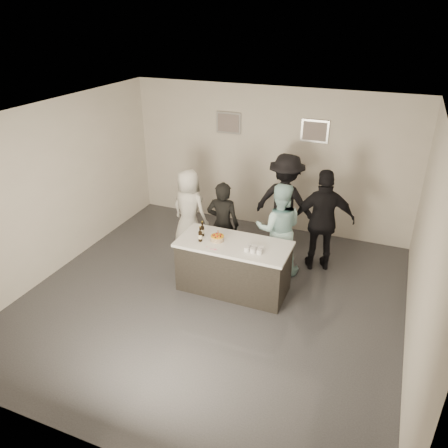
# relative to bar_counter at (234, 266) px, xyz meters

# --- Properties ---
(floor) EXTENTS (6.00, 6.00, 0.00)m
(floor) POSITION_rel_bar_counter_xyz_m (-0.22, -0.38, -0.45)
(floor) COLOR #3D3D42
(floor) RESTS_ON ground
(ceiling) EXTENTS (6.00, 6.00, 0.00)m
(ceiling) POSITION_rel_bar_counter_xyz_m (-0.22, -0.38, 2.55)
(ceiling) COLOR white
(wall_back) EXTENTS (6.00, 0.04, 3.00)m
(wall_back) POSITION_rel_bar_counter_xyz_m (-0.22, 2.62, 1.05)
(wall_back) COLOR silver
(wall_back) RESTS_ON ground
(wall_front) EXTENTS (6.00, 0.04, 3.00)m
(wall_front) POSITION_rel_bar_counter_xyz_m (-0.22, -3.38, 1.05)
(wall_front) COLOR silver
(wall_front) RESTS_ON ground
(wall_left) EXTENTS (0.04, 6.00, 3.00)m
(wall_left) POSITION_rel_bar_counter_xyz_m (-3.22, -0.38, 1.05)
(wall_left) COLOR silver
(wall_left) RESTS_ON ground
(wall_right) EXTENTS (0.04, 6.00, 3.00)m
(wall_right) POSITION_rel_bar_counter_xyz_m (2.78, -0.38, 1.05)
(wall_right) COLOR silver
(wall_right) RESTS_ON ground
(picture_left) EXTENTS (0.54, 0.04, 0.44)m
(picture_left) POSITION_rel_bar_counter_xyz_m (-1.12, 2.59, 1.75)
(picture_left) COLOR #B2B2B7
(picture_left) RESTS_ON wall_back
(picture_right) EXTENTS (0.54, 0.04, 0.44)m
(picture_right) POSITION_rel_bar_counter_xyz_m (0.68, 2.59, 1.75)
(picture_right) COLOR #B2B2B7
(picture_right) RESTS_ON wall_back
(bar_counter) EXTENTS (1.86, 0.86, 0.90)m
(bar_counter) POSITION_rel_bar_counter_xyz_m (0.00, 0.00, 0.00)
(bar_counter) COLOR white
(bar_counter) RESTS_ON ground
(cake) EXTENTS (0.22, 0.22, 0.08)m
(cake) POSITION_rel_bar_counter_xyz_m (-0.28, -0.03, 0.49)
(cake) COLOR #F8A71A
(cake) RESTS_ON bar_counter
(beer_bottle_a) EXTENTS (0.07, 0.07, 0.26)m
(beer_bottle_a) POSITION_rel_bar_counter_xyz_m (-0.58, 0.04, 0.58)
(beer_bottle_a) COLOR black
(beer_bottle_a) RESTS_ON bar_counter
(beer_bottle_b) EXTENTS (0.07, 0.07, 0.26)m
(beer_bottle_b) POSITION_rel_bar_counter_xyz_m (-0.53, -0.15, 0.58)
(beer_bottle_b) COLOR black
(beer_bottle_b) RESTS_ON bar_counter
(tumbler_cluster) EXTENTS (0.30, 0.19, 0.08)m
(tumbler_cluster) POSITION_rel_bar_counter_xyz_m (0.39, -0.13, 0.49)
(tumbler_cluster) COLOR gold
(tumbler_cluster) RESTS_ON bar_counter
(candles) EXTENTS (0.24, 0.08, 0.01)m
(candles) POSITION_rel_bar_counter_xyz_m (-0.30, -0.29, 0.45)
(candles) COLOR pink
(candles) RESTS_ON bar_counter
(person_main_black) EXTENTS (0.64, 0.46, 1.63)m
(person_main_black) POSITION_rel_bar_counter_xyz_m (-0.49, 0.72, 0.37)
(person_main_black) COLOR black
(person_main_black) RESTS_ON ground
(person_main_blue) EXTENTS (0.98, 0.85, 1.71)m
(person_main_blue) POSITION_rel_bar_counter_xyz_m (0.52, 0.85, 0.40)
(person_main_blue) COLOR #AFE1E5
(person_main_blue) RESTS_ON ground
(person_guest_left) EXTENTS (0.88, 0.68, 1.61)m
(person_guest_left) POSITION_rel_bar_counter_xyz_m (-1.36, 1.11, 0.36)
(person_guest_left) COLOR white
(person_guest_left) RESTS_ON ground
(person_guest_right) EXTENTS (1.21, 0.82, 1.90)m
(person_guest_right) POSITION_rel_bar_counter_xyz_m (1.21, 1.26, 0.50)
(person_guest_right) COLOR black
(person_guest_right) RESTS_ON ground
(person_guest_back) EXTENTS (1.33, 0.89, 1.91)m
(person_guest_back) POSITION_rel_bar_counter_xyz_m (0.37, 1.83, 0.51)
(person_guest_back) COLOR black
(person_guest_back) RESTS_ON ground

